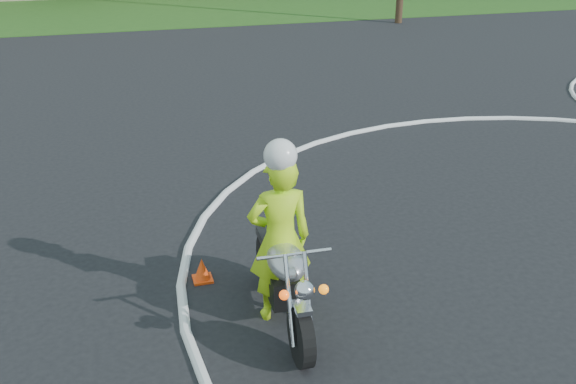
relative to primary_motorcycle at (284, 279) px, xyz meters
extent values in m
cube|color=#1E4714|center=(4.91, 24.11, -0.55)|extent=(120.00, 10.00, 0.02)
cylinder|color=black|center=(-0.02, -0.72, -0.23)|extent=(0.15, 0.66, 0.65)
cylinder|color=black|center=(0.02, 0.81, -0.23)|extent=(0.15, 0.66, 0.65)
cube|color=black|center=(0.00, 0.10, -0.12)|extent=(0.32, 0.61, 0.33)
ellipsoid|color=#ADAEB2|center=(-0.01, -0.12, 0.29)|extent=(0.41, 0.71, 0.31)
cube|color=black|center=(0.01, 0.42, 0.25)|extent=(0.30, 0.66, 0.11)
cylinder|color=white|center=(-0.12, -0.63, 0.15)|extent=(0.06, 0.39, 0.88)
cylinder|color=#B8B8BE|center=(0.08, -0.64, 0.15)|extent=(0.06, 0.39, 0.88)
cube|color=#B9B9C0|center=(-0.02, -0.74, 0.12)|extent=(0.16, 0.24, 0.05)
cylinder|color=silver|center=(-0.02, -0.45, 0.56)|extent=(0.76, 0.06, 0.04)
sphere|color=silver|center=(-0.03, -0.83, 0.37)|extent=(0.20, 0.20, 0.20)
sphere|color=#FF4F0C|center=(-0.22, -0.80, 0.34)|extent=(0.10, 0.10, 0.10)
sphere|color=orange|center=(0.17, -0.81, 0.34)|extent=(0.10, 0.10, 0.10)
cylinder|color=silver|center=(0.19, 0.53, -0.23)|extent=(0.11, 0.87, 0.09)
imported|color=#B3E818|center=(0.00, 0.14, 0.41)|extent=(0.72, 0.48, 1.93)
sphere|color=silver|center=(0.00, 0.09, 1.40)|extent=(0.35, 0.35, 0.35)
cone|color=#F9410D|center=(-0.73, 1.12, -0.41)|extent=(0.22, 0.22, 0.30)
cube|color=#F9410D|center=(-0.73, 1.12, -0.54)|extent=(0.24, 0.24, 0.03)
camera|label=1|loc=(-1.62, -5.74, 3.70)|focal=40.00mm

